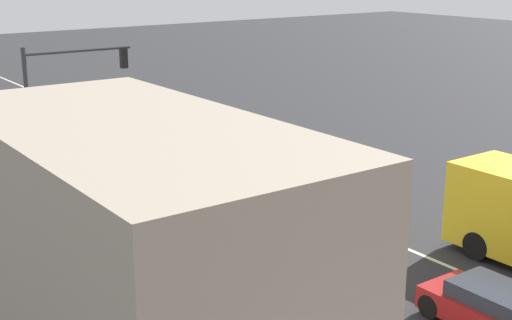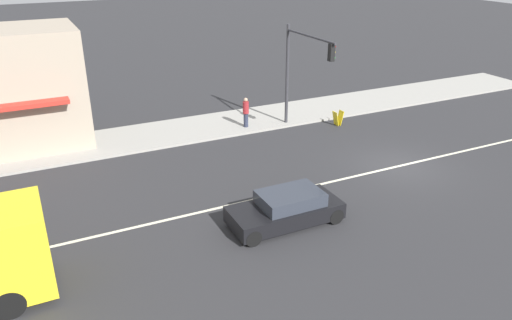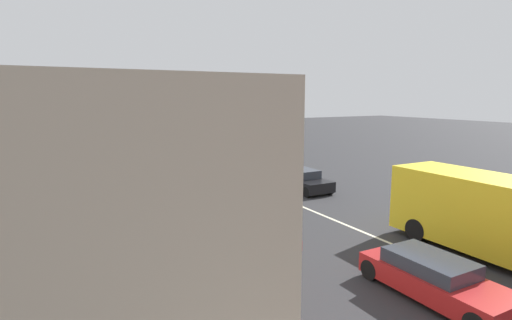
% 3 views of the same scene
% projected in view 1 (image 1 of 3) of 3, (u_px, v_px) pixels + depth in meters
% --- Properties ---
extents(ground_plane, '(160.00, 160.00, 0.00)m').
position_uv_depth(ground_plane, '(479.00, 279.00, 20.71)').
color(ground_plane, '#2B2B2D').
extents(lane_marking_center, '(0.16, 60.00, 0.01)m').
position_uv_depth(lane_marking_center, '(173.00, 150.00, 34.75)').
color(lane_marking_center, beige).
rests_on(lane_marking_center, ground).
extents(building_corner_store, '(5.46, 9.80, 5.90)m').
position_uv_depth(building_corner_store, '(137.00, 267.00, 14.19)').
color(building_corner_store, tan).
rests_on(building_corner_store, sidewalk_right).
extents(traffic_signal_main, '(4.59, 0.34, 5.60)m').
position_uv_depth(traffic_signal_main, '(62.00, 90.00, 28.66)').
color(traffic_signal_main, '#333338').
rests_on(traffic_signal_main, sidewalk_right).
extents(pedestrian, '(0.34, 0.34, 1.70)m').
position_uv_depth(pedestrian, '(47.00, 181.00, 26.56)').
color(pedestrian, '#282D42').
rests_on(pedestrian, sidewalk_right).
extents(warning_aframe_sign, '(0.45, 0.53, 0.84)m').
position_uv_depth(warning_aframe_sign, '(47.00, 159.00, 31.66)').
color(warning_aframe_sign, yellow).
rests_on(warning_aframe_sign, ground).
extents(hatchback_red, '(1.73, 4.33, 1.19)m').
position_uv_depth(hatchback_red, '(505.00, 314.00, 17.45)').
color(hatchback_red, '#AD1E1E').
rests_on(hatchback_red, ground).
extents(suv_black, '(1.88, 4.26, 1.28)m').
position_uv_depth(suv_black, '(306.00, 165.00, 30.00)').
color(suv_black, black).
rests_on(suv_black, ground).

